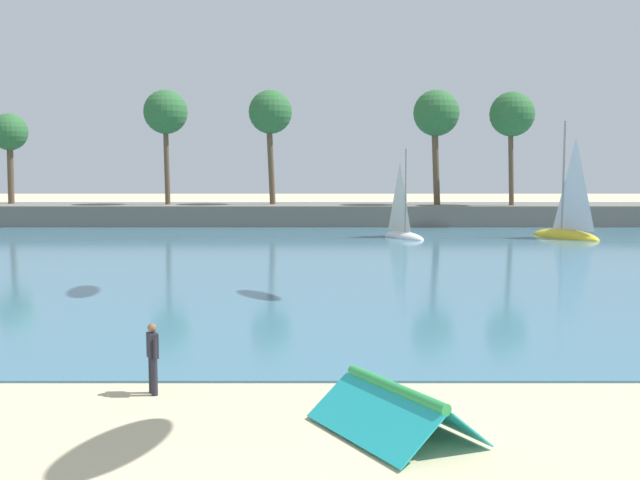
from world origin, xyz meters
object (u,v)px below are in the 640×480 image
object	(u,v)px
folded_kite	(392,402)
sailboat_toward_headland	(563,226)
sailboat_mid_bay	(400,229)
person_at_waterline	(150,356)

from	to	relation	value
folded_kite	sailboat_toward_headland	distance (m)	42.96
sailboat_mid_bay	person_at_waterline	bearing A→B (deg)	-104.73
folded_kite	person_at_waterline	world-z (taller)	person_at_waterline
person_at_waterline	folded_kite	bearing A→B (deg)	-26.13
person_at_waterline	sailboat_mid_bay	bearing A→B (deg)	75.27
folded_kite	sailboat_toward_headland	size ratio (longest dim) A/B	0.44
folded_kite	sailboat_toward_headland	bearing A→B (deg)	67.86
sailboat_toward_headland	sailboat_mid_bay	bearing A→B (deg)	179.82
person_at_waterline	sailboat_toward_headland	bearing A→B (deg)	59.94
person_at_waterline	sailboat_toward_headland	size ratio (longest dim) A/B	0.19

